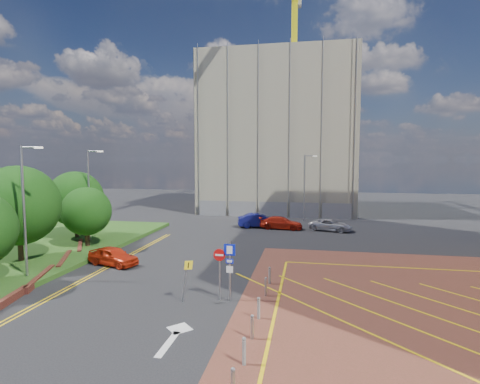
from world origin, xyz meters
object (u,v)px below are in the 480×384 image
(car_red_back, at_px, (281,223))
(warning_sign, at_px, (186,276))
(car_blue_back, at_px, (259,220))
(car_red_left, at_px, (113,256))
(tree_c, at_px, (86,211))
(lamp_left_far, at_px, (90,191))
(lamp_back, at_px, (305,185))
(sign_cluster, at_px, (226,264))
(lamp_left_near, at_px, (25,206))
(tree_d, at_px, (76,199))
(tree_b, at_px, (18,205))
(car_silver_back, at_px, (330,225))

(car_red_back, bearing_deg, warning_sign, 176.05)
(car_red_back, bearing_deg, car_blue_back, 82.17)
(car_red_left, bearing_deg, warning_sign, -111.13)
(tree_c, height_order, lamp_left_far, lamp_left_far)
(lamp_back, bearing_deg, car_red_back, -112.34)
(sign_cluster, bearing_deg, lamp_left_near, 175.44)
(lamp_back, distance_m, car_red_back, 7.36)
(tree_c, relative_size, tree_d, 0.81)
(lamp_back, distance_m, warning_sign, 28.38)
(lamp_left_far, bearing_deg, tree_c, -65.29)
(car_red_back, bearing_deg, lamp_left_near, 149.79)
(lamp_left_far, bearing_deg, car_red_left, -47.52)
(warning_sign, relative_size, car_red_back, 0.49)
(tree_b, relative_size, sign_cluster, 2.11)
(tree_b, distance_m, car_red_back, 24.50)
(warning_sign, relative_size, car_silver_back, 0.51)
(lamp_back, relative_size, car_red_left, 2.09)
(tree_d, bearing_deg, warning_sign, -40.46)
(warning_sign, distance_m, car_red_left, 9.32)
(tree_d, xyz_separation_m, car_blue_back, (15.71, 9.66, -3.10))
(tree_b, xyz_separation_m, lamp_left_far, (1.08, 7.00, 0.42))
(lamp_left_far, xyz_separation_m, car_red_back, (16.08, 10.11, -4.00))
(tree_c, relative_size, lamp_back, 0.61)
(sign_cluster, xyz_separation_m, car_red_left, (-9.30, 5.10, -1.30))
(tree_d, height_order, lamp_left_near, lamp_left_near)
(tree_d, relative_size, lamp_left_far, 0.76)
(tree_c, xyz_separation_m, tree_d, (-3.00, 3.00, 0.68))
(tree_c, distance_m, tree_d, 4.30)
(lamp_back, bearing_deg, sign_cluster, -97.97)
(lamp_left_near, distance_m, car_blue_back, 24.03)
(sign_cluster, height_order, car_silver_back, sign_cluster)
(tree_d, relative_size, car_red_back, 1.34)
(lamp_left_far, distance_m, sign_cluster, 18.58)
(car_red_back, bearing_deg, lamp_back, -17.56)
(tree_d, xyz_separation_m, car_red_left, (7.50, -6.92, -3.22))
(car_blue_back, bearing_deg, car_red_left, 140.20)
(lamp_left_far, xyz_separation_m, car_red_left, (5.42, -5.92, -4.01))
(tree_b, bearing_deg, car_silver_back, 37.34)
(sign_cluster, distance_m, car_silver_back, 22.07)
(lamp_back, height_order, warning_sign, lamp_back)
(lamp_back, xyz_separation_m, car_red_left, (-13.08, -21.92, -3.71))
(car_silver_back, bearing_deg, warning_sign, 173.40)
(tree_b, bearing_deg, car_red_back, 44.92)
(car_red_left, relative_size, car_red_back, 0.84)
(car_blue_back, bearing_deg, car_red_back, -116.09)
(lamp_left_near, bearing_deg, lamp_back, 57.60)
(tree_c, xyz_separation_m, car_red_back, (15.16, 12.11, -2.53))
(lamp_left_near, bearing_deg, lamp_left_far, 101.31)
(sign_cluster, xyz_separation_m, car_blue_back, (-1.09, 21.68, -1.18))
(lamp_left_near, height_order, car_red_left, lamp_left_near)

